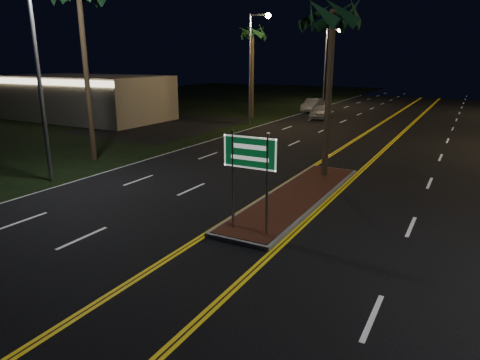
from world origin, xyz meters
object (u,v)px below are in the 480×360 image
Objects in this scene: commercial_building at (87,98)px; streetlight_left_mid at (254,57)px; median_island at (297,196)px; streetlight_left_near at (42,54)px; palm_median at (333,15)px; palm_left_far at (253,33)px; car_near at (321,110)px; highway_sign at (250,162)px; car_far at (313,104)px; streetlight_left_far at (328,57)px.

streetlight_left_mid is at bearing 14.61° from commercial_building.
streetlight_left_near reaches higher than median_island.
palm_median reaches higher than commercial_building.
palm_left_far is (-2.19, 24.00, 2.09)m from streetlight_left_near.
car_near is at bearing 27.13° from palm_left_far.
highway_sign is 23.93m from streetlight_left_mid.
commercial_building is at bearing -137.05° from car_far.
streetlight_left_far reaches higher than highway_sign.
palm_median is at bearing -75.94° from car_near.
palm_median is (10.61, -33.50, 1.62)m from streetlight_left_far.
palm_median is 22.60m from car_near.
car_near is 0.96× the size of car_far.
palm_median is (26.00, -9.49, 5.27)m from commercial_building.
median_island is at bearing -72.88° from car_far.
palm_median is 27.91m from car_far.
palm_left_far reaches higher than highway_sign.
palm_median is 21.69m from palm_left_far.
streetlight_left_mid and streetlight_left_far have the same top height.
streetlight_left_far is at bearing 106.00° from median_island.
streetlight_left_far is 1.89× the size of car_far.
streetlight_left_mid reaches higher than palm_median.
commercial_building is 3.15× the size of car_far.
streetlight_left_near is 1.97× the size of car_near.
commercial_building is 3.28× the size of car_near.
streetlight_left_near is at bearing -93.06° from car_far.
streetlight_left_near is at bearing 173.53° from highway_sign.
car_near is (-6.98, 20.48, -6.51)m from palm_median.
palm_left_far is 1.85× the size of car_far.
streetlight_left_near is 40.00m from streetlight_left_far.
highway_sign is 0.36× the size of palm_left_far.
palm_left_far is (-12.80, 25.20, 5.34)m from highway_sign.
streetlight_left_far is at bearing 90.00° from streetlight_left_mid.
palm_left_far is (-2.19, 4.00, 2.09)m from streetlight_left_mid.
palm_median reaches higher than car_far.
streetlight_left_far is at bearing 96.79° from car_far.
streetlight_left_near and streetlight_left_far have the same top height.
streetlight_left_near and streetlight_left_mid have the same top height.
streetlight_left_near is at bearing -46.10° from commercial_building.
streetlight_left_near is 1.02× the size of palm_left_far.
palm_median reaches higher than median_island.
highway_sign is at bearing -63.08° from palm_left_far.
streetlight_left_near reaches higher than palm_median.
streetlight_left_mid is 9.27m from car_near.
highway_sign is at bearing -33.48° from commercial_building.
car_far is (-9.50, 33.14, -1.61)m from highway_sign.
highway_sign is at bearing -90.00° from median_island.
streetlight_left_far is 1.02× the size of palm_left_far.
median_island is 3.20× the size of highway_sign.
commercial_building is 1.67× the size of streetlight_left_near.
streetlight_left_far is at bearing 104.44° from highway_sign.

